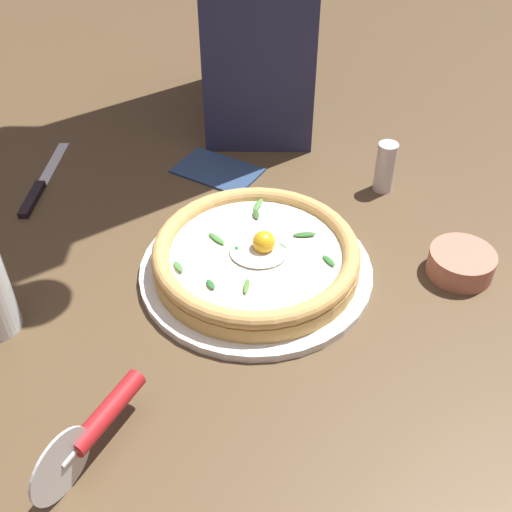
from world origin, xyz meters
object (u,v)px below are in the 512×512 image
object	(u,v)px
side_bowl	(461,264)
table_knife	(39,188)
pizza	(256,255)
folded_napkin	(217,170)
pepper_shaker	(385,167)
pizza_cutter	(95,427)

from	to	relation	value
side_bowl	table_knife	world-z (taller)	side_bowl
pizza	folded_napkin	size ratio (longest dim) A/B	2.03
pizza	table_knife	size ratio (longest dim) A/B	1.26
side_bowl	pepper_shaker	bearing A→B (deg)	-67.41
side_bowl	pizza_cutter	world-z (taller)	pizza_cutter
pizza_cutter	table_knife	size ratio (longest dim) A/B	0.68
pizza	pizza_cutter	bearing A→B (deg)	61.49
folded_napkin	pepper_shaker	xyz separation A→B (m)	(-0.28, 0.04, 0.04)
side_bowl	pizza_cutter	size ratio (longest dim) A/B	0.59
side_bowl	pizza_cutter	xyz separation A→B (m)	(0.44, 0.30, 0.02)
table_knife	folded_napkin	distance (m)	0.30
pizza	pepper_shaker	bearing A→B (deg)	-132.90
pizza	pizza_cutter	world-z (taller)	pizza_cutter
table_knife	pizza_cutter	bearing A→B (deg)	114.04
pizza	folded_napkin	xyz separation A→B (m)	(0.08, -0.25, -0.03)
pizza	pizza_cutter	size ratio (longest dim) A/B	1.85
pizza_cutter	folded_napkin	world-z (taller)	pizza_cutter
side_bowl	pizza_cutter	bearing A→B (deg)	34.00
pizza	table_knife	distance (m)	0.41
pizza_cutter	table_knife	xyz separation A→B (m)	(0.21, -0.47, -0.04)
pizza	table_knife	world-z (taller)	pizza
folded_napkin	pepper_shaker	distance (m)	0.28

